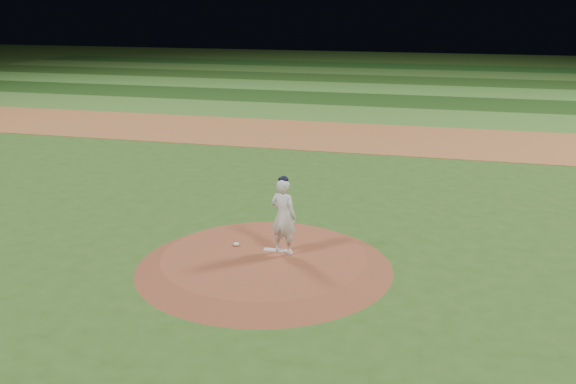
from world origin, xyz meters
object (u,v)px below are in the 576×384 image
Objects in this scene: rosin_bag at (236,244)px; pitcher_on_mound at (283,216)px; pitching_rubber at (278,250)px; pitchers_mound at (264,261)px.

pitcher_on_mound is at bearing -6.48° from rosin_bag.
pitchers_mound is at bearing -123.91° from pitching_rubber.
rosin_bag is at bearing 152.12° from pitchers_mound.
pitchers_mound is 9.15× the size of pitching_rubber.
pitchers_mound is at bearing -141.06° from pitcher_on_mound.
pitching_rubber is 0.98m from rosin_bag.
pitchers_mound is at bearing -27.88° from rosin_bag.
rosin_bag is (-0.98, 0.07, 0.02)m from pitching_rubber.
pitcher_on_mound is (0.15, -0.06, 0.83)m from pitching_rubber.
rosin_bag reaches higher than pitchers_mound.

